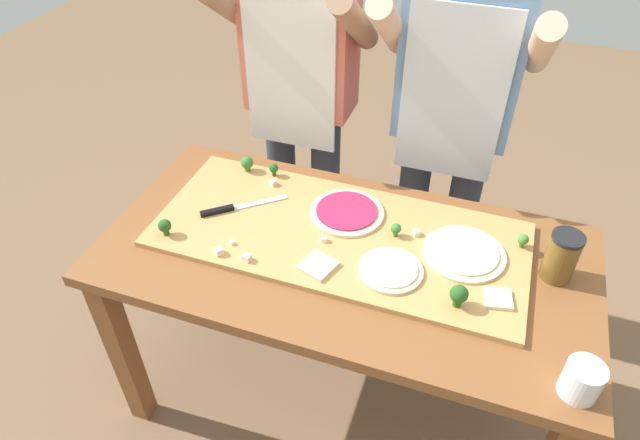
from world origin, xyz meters
The scene contains 25 objects.
ground_plane centered at (0.00, 0.00, 0.00)m, with size 8.00×8.00×0.00m, color brown.
prep_table centered at (0.00, 0.00, 0.67)m, with size 1.50×0.76×0.79m.
cutting_board centered at (-0.04, 0.05, 0.80)m, with size 1.16×0.50×0.02m, color tan.
chefs_knife centered at (-0.41, 0.05, 0.81)m, with size 0.24×0.20×0.02m.
pizza_whole_white_garlic centered at (0.16, -0.06, 0.81)m, with size 0.19×0.19×0.02m.
pizza_whole_beet_magenta centered at (-0.04, 0.15, 0.81)m, with size 0.24×0.24×0.02m.
pizza_whole_cheese_artichoke centered at (0.34, 0.08, 0.81)m, with size 0.25×0.25×0.02m.
pizza_slice_center centered at (-0.05, -0.11, 0.81)m, with size 0.09×0.09×0.01m, color beige.
pizza_slice_far_right centered at (0.46, -0.07, 0.81)m, with size 0.07×0.07×0.01m, color beige.
broccoli_floret_front_left centered at (-0.35, 0.27, 0.84)m, with size 0.03×0.03×0.05m.
broccoli_floret_front_right centered at (0.36, -0.12, 0.85)m, with size 0.05×0.05×0.07m.
broccoli_floret_center_right centered at (-0.54, -0.13, 0.84)m, with size 0.04×0.04×0.06m.
broccoli_floret_front_mid centered at (-0.45, 0.26, 0.84)m, with size 0.04×0.04×0.06m.
broccoli_floret_back_right centered at (0.50, 0.18, 0.83)m, with size 0.03×0.03×0.05m.
broccoli_floret_center_left centered at (0.13, 0.10, 0.83)m, with size 0.03×0.03×0.05m.
cheese_crumble_a centered at (-0.33, 0.21, 0.82)m, with size 0.02×0.02×0.02m, color silver.
cheese_crumble_b centered at (-0.07, 0.00, 0.81)m, with size 0.02×0.02×0.02m, color white.
cheese_crumble_c centered at (-0.33, -0.11, 0.81)m, with size 0.01×0.01×0.01m, color white.
cheese_crumble_d centered at (-0.35, -0.16, 0.82)m, with size 0.02×0.02×0.02m, color silver.
cheese_crumble_e centered at (-0.26, -0.15, 0.82)m, with size 0.02×0.02×0.02m, color silver.
cheese_crumble_f centered at (0.19, 0.12, 0.82)m, with size 0.02×0.02×0.02m, color silver.
flour_cup centered at (0.67, -0.28, 0.83)m, with size 0.09×0.09×0.10m.
sauce_jar centered at (0.61, 0.10, 0.87)m, with size 0.09×0.09×0.16m.
cook_left centered at (-0.38, 0.61, 1.00)m, with size 0.54×0.39×1.67m.
cook_right centered at (0.20, 0.61, 1.00)m, with size 0.54×0.39×1.67m.
Camera 1 is at (0.34, -1.19, 1.96)m, focal length 31.17 mm.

